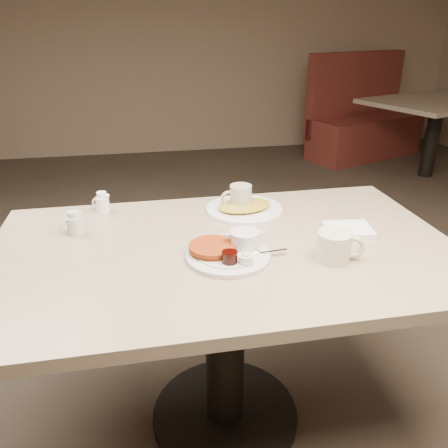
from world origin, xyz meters
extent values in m
cube|color=#4C3F33|center=(0.00, 0.00, -0.01)|extent=(7.00, 8.00, 0.02)
cube|color=#9E876B|center=(0.00, 4.01, 1.40)|extent=(7.00, 0.02, 2.80)
cube|color=tan|center=(0.00, 0.00, 0.73)|extent=(1.50, 0.90, 0.04)
cylinder|color=black|center=(0.00, 0.00, 0.38)|extent=(0.14, 0.14, 0.69)
cylinder|color=black|center=(0.00, 0.00, 0.01)|extent=(0.56, 0.56, 0.03)
cylinder|color=silver|center=(-0.01, -0.08, 0.76)|extent=(0.27, 0.27, 0.01)
cylinder|color=silver|center=(-0.01, -0.08, 0.77)|extent=(0.20, 0.20, 0.00)
cylinder|color=maroon|center=(-0.05, -0.05, 0.77)|extent=(0.16, 0.16, 0.01)
cylinder|color=maroon|center=(-0.05, -0.06, 0.78)|extent=(0.15, 0.15, 0.01)
cylinder|color=silver|center=(0.05, -0.05, 0.79)|extent=(0.10, 0.10, 0.05)
cube|color=silver|center=(0.00, -0.05, 0.81)|extent=(0.02, 0.01, 0.01)
cube|color=silver|center=(0.11, -0.05, 0.81)|extent=(0.02, 0.01, 0.01)
ellipsoid|color=silver|center=(0.04, -0.04, 0.81)|extent=(0.04, 0.04, 0.03)
ellipsoid|color=silver|center=(0.07, -0.05, 0.81)|extent=(0.04, 0.04, 0.02)
cylinder|color=black|center=(-0.01, -0.14, 0.78)|extent=(0.05, 0.05, 0.04)
cylinder|color=silver|center=(0.03, -0.15, 0.78)|extent=(0.04, 0.04, 0.03)
ellipsoid|color=beige|center=(0.03, -0.15, 0.79)|extent=(0.03, 0.03, 0.02)
cube|color=#BABCBF|center=(0.13, -0.09, 0.77)|extent=(0.10, 0.02, 0.00)
ellipsoid|color=#BABCBF|center=(0.08, -0.08, 0.77)|extent=(0.03, 0.02, 0.01)
cylinder|color=beige|center=(0.30, -0.15, 0.80)|extent=(0.13, 0.13, 0.09)
cylinder|color=black|center=(0.30, -0.15, 0.83)|extent=(0.10, 0.10, 0.01)
torus|color=beige|center=(0.36, -0.16, 0.80)|extent=(0.08, 0.03, 0.07)
cube|color=white|center=(0.44, 0.03, 0.76)|extent=(0.17, 0.14, 0.02)
cylinder|color=#B0A895|center=(0.12, 0.29, 0.80)|extent=(0.09, 0.09, 0.10)
torus|color=#B0A895|center=(0.07, 0.29, 0.80)|extent=(0.06, 0.02, 0.06)
cylinder|color=silver|center=(-0.48, 0.19, 0.78)|extent=(0.06, 0.06, 0.06)
cylinder|color=silver|center=(-0.48, 0.19, 0.82)|extent=(0.04, 0.04, 0.02)
cone|color=silver|center=(-0.46, 0.20, 0.82)|extent=(0.02, 0.02, 0.02)
torus|color=silver|center=(-0.51, 0.18, 0.79)|extent=(0.04, 0.02, 0.04)
cylinder|color=white|center=(-0.40, 0.37, 0.78)|extent=(0.05, 0.05, 0.06)
cylinder|color=white|center=(-0.40, 0.37, 0.82)|extent=(0.04, 0.04, 0.02)
cone|color=white|center=(-0.38, 0.36, 0.82)|extent=(0.02, 0.02, 0.02)
torus|color=white|center=(-0.43, 0.38, 0.79)|extent=(0.04, 0.02, 0.04)
cylinder|color=silver|center=(0.13, 0.27, 0.76)|extent=(0.36, 0.36, 0.01)
ellipsoid|color=gold|center=(0.13, 0.27, 0.78)|extent=(0.24, 0.20, 0.02)
cube|color=maroon|center=(2.27, 3.36, 0.23)|extent=(1.43, 0.93, 0.45)
cube|color=maroon|center=(2.19, 3.57, 0.67)|extent=(1.30, 0.59, 0.90)
cube|color=tan|center=(2.56, 2.58, 0.73)|extent=(1.56, 1.30, 0.04)
cylinder|color=black|center=(2.56, 2.58, 0.35)|extent=(0.17, 0.17, 0.71)
camera|label=1|loc=(-0.24, -1.25, 1.41)|focal=35.70mm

